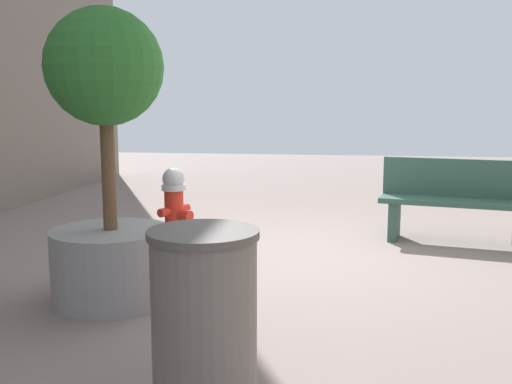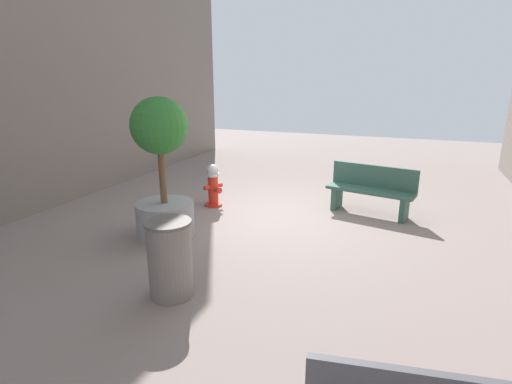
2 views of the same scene
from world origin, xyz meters
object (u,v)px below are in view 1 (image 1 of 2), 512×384
Objects in this scene: fire_hydrant at (174,208)px; bench_near at (456,200)px; trash_bin at (204,324)px; planter_tree at (108,153)px.

bench_near reaches higher than fire_hydrant.
bench_near is at bearing -116.06° from trash_bin.
trash_bin is at bearing 125.42° from planter_tree.
fire_hydrant is 1.90m from planter_tree.
planter_tree is 2.38× the size of trash_bin.
fire_hydrant is at bearing 12.40° from bench_near.
planter_tree is 2.10m from trash_bin.
trash_bin is at bearing 63.94° from bench_near.
fire_hydrant is 0.38× the size of planter_tree.
trash_bin is (-1.13, 3.36, 0.04)m from fire_hydrant.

